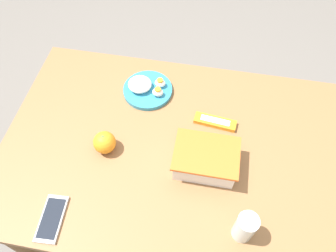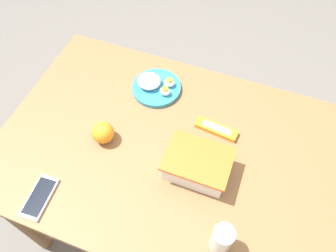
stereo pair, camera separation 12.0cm
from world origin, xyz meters
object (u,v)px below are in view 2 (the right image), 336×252
Objects in this scene: cell_phone at (39,197)px; rice_plate at (155,86)px; orange_fruit at (103,133)px; food_container at (197,165)px; candy_bar at (217,129)px; drinking_glass at (222,239)px.

rice_plate is at bearing -107.83° from cell_phone.
orange_fruit is at bearing -108.83° from cell_phone.
candy_bar is at bearing -95.65° from food_container.
cell_phone is at bearing 71.17° from orange_fruit.
rice_plate is (-0.09, -0.29, -0.02)m from orange_fruit.
cell_phone is at bearing 72.17° from rice_plate.
candy_bar is at bearing 159.57° from rice_plate.
drinking_glass is (-0.12, 0.40, 0.05)m from candy_bar.
rice_plate is at bearing -106.84° from orange_fruit.
rice_plate is 1.26× the size of cell_phone.
candy_bar is at bearing -135.67° from cell_phone.
food_container is 1.10× the size of rice_plate.
drinking_glass is at bearing -173.87° from cell_phone.
rice_plate is 1.65× the size of drinking_glass.
drinking_glass is (-0.50, 0.22, 0.02)m from orange_fruit.
rice_plate is at bearing -50.84° from drinking_glass.
food_container reaches higher than orange_fruit.
orange_fruit is 0.67× the size of drinking_glass.
drinking_glass is at bearing 156.33° from orange_fruit.
orange_fruit is 0.54m from drinking_glass.
food_container is 0.40m from rice_plate.
rice_plate is (0.27, -0.29, -0.02)m from food_container.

